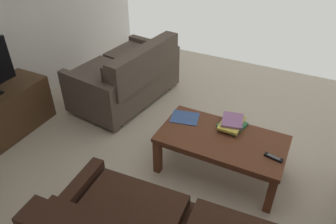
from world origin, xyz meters
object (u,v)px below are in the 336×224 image
at_px(book_stack, 232,123).
at_px(tv_remote, 274,157).
at_px(loveseat_near, 128,76).
at_px(loose_magazine, 185,118).
at_px(coffee_table, 221,143).

height_order(book_stack, tv_remote, book_stack).
distance_m(loveseat_near, loose_magazine, 1.24).
relative_size(coffee_table, book_stack, 3.81).
distance_m(tv_remote, loose_magazine, 0.95).
distance_m(coffee_table, book_stack, 0.23).
bearing_deg(loose_magazine, coffee_table, 61.16).
bearing_deg(coffee_table, loveseat_near, -25.95).
xyz_separation_m(loveseat_near, loose_magazine, (-1.08, 0.61, 0.08)).
distance_m(coffee_table, loose_magazine, 0.46).
xyz_separation_m(coffee_table, tv_remote, (-0.49, 0.07, 0.08)).
height_order(loveseat_near, loose_magazine, loveseat_near).
relative_size(book_stack, tv_remote, 1.87).
distance_m(book_stack, tv_remote, 0.53).
height_order(loveseat_near, tv_remote, loveseat_near).
height_order(loveseat_near, book_stack, loveseat_near).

